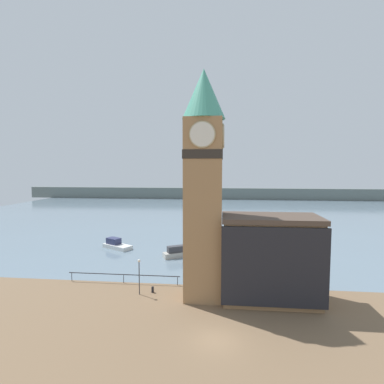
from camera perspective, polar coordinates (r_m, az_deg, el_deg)
ground_plane at (r=27.06m, az=4.59°, el=-26.32°), size 160.00×160.00×0.00m
water at (r=95.46m, az=5.60°, el=-3.82°), size 160.00×120.00×0.00m
far_shoreline at (r=134.92m, az=5.71°, el=-0.30°), size 180.00×3.00×5.00m
pier_railing at (r=38.43m, az=-12.90°, el=-15.19°), size 13.79×0.08×1.09m
clock_tower at (r=31.41m, az=2.21°, el=2.48°), size 4.46×4.46×24.03m
pier_building at (r=32.98m, az=14.67°, el=-12.10°), size 10.15×5.73×8.97m
boat_near at (r=47.97m, az=-2.10°, el=-11.45°), size 6.20×4.33×1.80m
boat_far at (r=54.40m, az=-14.23°, el=-9.70°), size 5.75×4.52×1.71m
mooring_bollard_near at (r=35.44m, az=-7.51°, el=-17.86°), size 0.29×0.29×0.72m
lamp_post at (r=34.34m, az=-10.04°, el=-14.41°), size 0.32×0.32×3.95m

